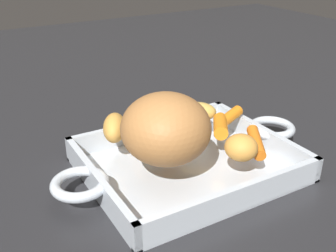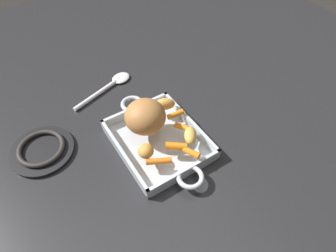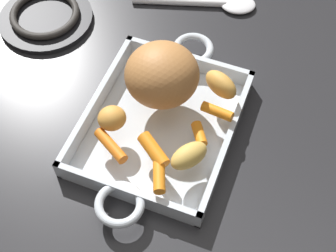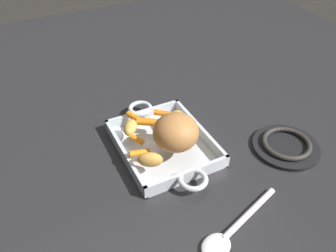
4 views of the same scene
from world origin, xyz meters
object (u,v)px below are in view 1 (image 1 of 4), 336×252
object	(u,v)px
baby_carrot_center_left	(230,117)
baby_carrot_short	(220,126)
baby_carrot_long	(256,142)
potato_golden_large	(241,148)
pork_roast	(166,129)
baby_carrot_center_right	(172,122)
roasting_dish	(188,162)
potato_whole	(115,128)
baby_carrot_southeast	(140,126)
potato_halved	(197,112)

from	to	relation	value
baby_carrot_center_left	baby_carrot_short	size ratio (longest dim) A/B	0.92
baby_carrot_long	potato_golden_large	xyz separation A→B (m)	(0.04, 0.02, 0.01)
pork_roast	baby_carrot_center_right	size ratio (longest dim) A/B	2.95
baby_carrot_long	roasting_dish	bearing A→B (deg)	-29.80
baby_carrot_long	potato_whole	world-z (taller)	potato_whole
baby_carrot_southeast	potato_golden_large	world-z (taller)	potato_golden_large
baby_carrot_short	baby_carrot_southeast	bearing A→B (deg)	-32.98
roasting_dish	potato_golden_large	distance (m)	0.09
baby_carrot_southeast	potato_whole	world-z (taller)	potato_whole
baby_carrot_center_right	potato_halved	size ratio (longest dim) A/B	0.65
baby_carrot_long	potato_whole	bearing A→B (deg)	-36.91
roasting_dish	baby_carrot_long	bearing A→B (deg)	150.20
pork_roast	baby_carrot_center_left	xyz separation A→B (m)	(-0.15, -0.05, -0.04)
roasting_dish	pork_roast	world-z (taller)	pork_roast
baby_carrot_southeast	potato_golden_large	distance (m)	0.17
pork_roast	potato_whole	size ratio (longest dim) A/B	1.91
pork_roast	roasting_dish	bearing A→B (deg)	-162.44
potato_halved	pork_roast	bearing A→B (deg)	38.44
baby_carrot_short	pork_roast	bearing A→B (deg)	15.07
potato_golden_large	roasting_dish	bearing A→B (deg)	-55.88
potato_whole	potato_halved	bearing A→B (deg)	178.14
baby_carrot_short	potato_whole	world-z (taller)	potato_whole
baby_carrot_short	potato_halved	size ratio (longest dim) A/B	0.95
baby_carrot_center_left	potato_golden_large	size ratio (longest dim) A/B	1.20
roasting_dish	potato_golden_large	size ratio (longest dim) A/B	8.78
pork_roast	potato_halved	world-z (taller)	pork_roast
roasting_dish	potato_golden_large	world-z (taller)	potato_golden_large
baby_carrot_center_right	baby_carrot_short	bearing A→B (deg)	134.31
baby_carrot_center_left	baby_carrot_long	bearing A→B (deg)	76.06
baby_carrot_center_right	potato_whole	world-z (taller)	potato_whole
baby_carrot_long	potato_whole	distance (m)	0.21
baby_carrot_center_left	baby_carrot_center_right	world-z (taller)	same
baby_carrot_southeast	potato_halved	world-z (taller)	potato_halved
baby_carrot_long	potato_whole	size ratio (longest dim) A/B	1.09
potato_halved	baby_carrot_southeast	bearing A→B (deg)	-8.10
roasting_dish	baby_carrot_center_right	world-z (taller)	baby_carrot_center_right
pork_roast	baby_carrot_center_right	world-z (taller)	pork_roast
roasting_dish	baby_carrot_long	xyz separation A→B (m)	(-0.08, 0.05, 0.03)
baby_carrot_short	roasting_dish	bearing A→B (deg)	13.45
baby_carrot_center_left	baby_carrot_southeast	size ratio (longest dim) A/B	1.03
baby_carrot_center_left	potato_golden_large	bearing A→B (deg)	58.87
baby_carrot_center_right	potato_halved	world-z (taller)	potato_halved
potato_halved	potato_whole	bearing A→B (deg)	-1.86
pork_roast	potato_whole	distance (m)	0.10
baby_carrot_long	pork_roast	bearing A→B (deg)	-14.86
baby_carrot_center_right	pork_roast	bearing A→B (deg)	54.69
baby_carrot_short	potato_halved	bearing A→B (deg)	-82.28
baby_carrot_southeast	pork_roast	bearing A→B (deg)	84.47
baby_carrot_long	potato_halved	size ratio (longest dim) A/B	1.10
roasting_dish	baby_carrot_southeast	size ratio (longest dim) A/B	7.56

